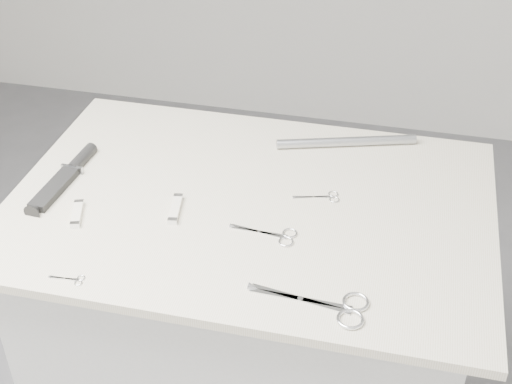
% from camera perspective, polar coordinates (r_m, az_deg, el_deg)
% --- Properties ---
extents(plinth, '(0.90, 0.60, 0.90)m').
position_cam_1_polar(plinth, '(1.80, -0.42, -12.93)').
color(plinth, '#BABAB7').
rests_on(plinth, ground).
extents(display_board, '(1.00, 0.70, 0.02)m').
position_cam_1_polar(display_board, '(1.49, -0.50, -1.06)').
color(display_board, beige).
rests_on(display_board, plinth).
extents(large_shears, '(0.21, 0.09, 0.01)m').
position_cam_1_polar(large_shears, '(1.25, 6.25, -9.08)').
color(large_shears, silver).
rests_on(large_shears, display_board).
extents(embroidery_scissors_a, '(0.13, 0.06, 0.00)m').
position_cam_1_polar(embroidery_scissors_a, '(1.39, 1.60, -3.47)').
color(embroidery_scissors_a, silver).
rests_on(embroidery_scissors_a, display_board).
extents(embroidery_scissors_b, '(0.10, 0.05, 0.00)m').
position_cam_1_polar(embroidery_scissors_b, '(1.50, 5.44, -0.40)').
color(embroidery_scissors_b, silver).
rests_on(embroidery_scissors_b, display_board).
extents(tiny_scissors, '(0.07, 0.03, 0.00)m').
position_cam_1_polar(tiny_scissors, '(1.34, -14.55, -6.79)').
color(tiny_scissors, silver).
rests_on(tiny_scissors, display_board).
extents(sheathed_knife, '(0.06, 0.25, 0.03)m').
position_cam_1_polar(sheathed_knife, '(1.60, -14.86, 1.40)').
color(sheathed_knife, black).
rests_on(sheathed_knife, display_board).
extents(pocket_knife_a, '(0.04, 0.08, 0.01)m').
position_cam_1_polar(pocket_knife_a, '(1.48, -14.12, -1.71)').
color(pocket_knife_a, silver).
rests_on(pocket_knife_a, display_board).
extents(pocket_knife_b, '(0.04, 0.10, 0.01)m').
position_cam_1_polar(pocket_knife_b, '(1.46, -6.46, -1.33)').
color(pocket_knife_b, silver).
rests_on(pocket_knife_b, display_board).
extents(metal_rail, '(0.32, 0.12, 0.02)m').
position_cam_1_polar(metal_rail, '(1.67, 7.25, 4.02)').
color(metal_rail, '#979A9F').
rests_on(metal_rail, display_board).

